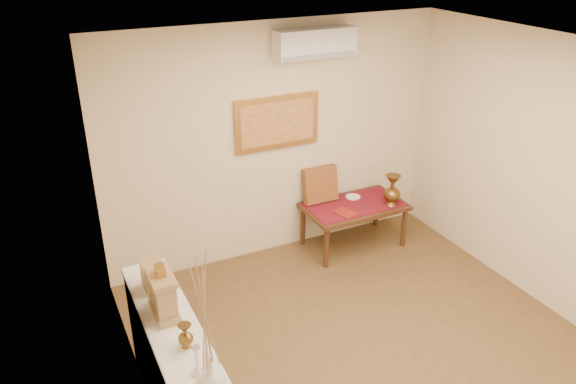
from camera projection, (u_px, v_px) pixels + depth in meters
floor at (382, 362)px, 5.07m from camera, size 4.50×4.50×0.00m
ceiling at (410, 62)px, 3.91m from camera, size 4.50×4.50×0.00m
wall_back at (276, 143)px, 6.31m from camera, size 4.00×0.02×2.70m
wall_left at (145, 297)px, 3.70m from camera, size 0.02×4.50×2.70m
wall_right at (569, 186)px, 5.28m from camera, size 0.02×4.50×2.70m
white_vase at (207, 341)px, 3.09m from camera, size 0.20×0.20×1.03m
candlestick at (197, 360)px, 3.53m from camera, size 0.10×0.10×0.21m
brass_urn_small at (185, 333)px, 3.75m from camera, size 0.10×0.10×0.23m
table_cloth at (354, 204)px, 6.69m from camera, size 1.14×0.59×0.01m
brass_urn_tall at (392, 187)px, 6.58m from camera, size 0.20×0.20×0.46m
plate at (353, 197)px, 6.86m from camera, size 0.18×0.18×0.01m
menu at (345, 213)px, 6.48m from camera, size 0.24×0.29×0.01m
cushion at (320, 184)px, 6.69m from camera, size 0.43×0.19×0.44m
mantel_clock at (163, 293)px, 4.06m from camera, size 0.17×0.36×0.41m
wooden_chest at (153, 275)px, 4.36m from camera, size 0.16×0.21×0.24m
low_table at (354, 210)px, 6.72m from camera, size 1.20×0.70×0.55m
painting at (277, 122)px, 6.19m from camera, size 1.00×0.06×0.60m
ac_unit at (315, 43)px, 5.89m from camera, size 0.90×0.25×0.30m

